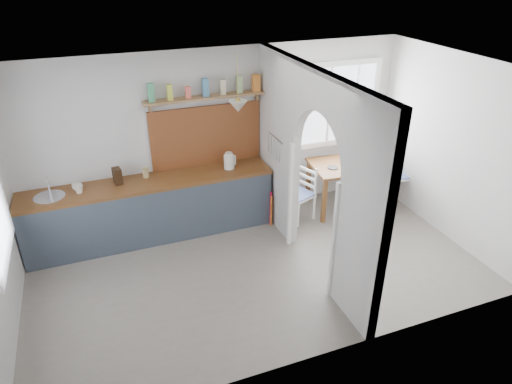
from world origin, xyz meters
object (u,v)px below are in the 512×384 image
object	(u,v)px
chair_left	(298,194)
vase	(347,154)
dining_table	(349,186)
chair_right	(396,173)
kettle	(229,160)

from	to	relation	value
chair_left	vase	bearing A→B (deg)	80.93
dining_table	vase	distance (m)	0.51
chair_left	chair_right	bearing A→B (deg)	68.08
chair_left	kettle	distance (m)	1.21
dining_table	chair_left	distance (m)	0.93
chair_right	vase	size ratio (longest dim) A/B	5.04
dining_table	kettle	size ratio (longest dim) A/B	4.98
chair_left	chair_right	distance (m)	1.76
chair_right	kettle	bearing A→B (deg)	96.37
chair_right	dining_table	bearing A→B (deg)	98.10
dining_table	chair_left	xyz separation A→B (m)	(-0.92, -0.05, 0.05)
vase	chair_right	bearing A→B (deg)	-15.52
dining_table	kettle	xyz separation A→B (m)	(-1.93, 0.27, 0.64)
chair_left	chair_right	world-z (taller)	chair_right
kettle	chair_left	bearing A→B (deg)	-12.50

